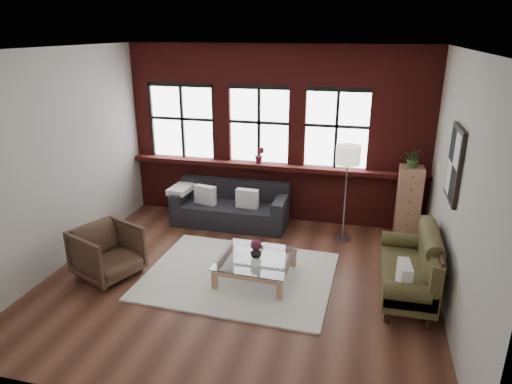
% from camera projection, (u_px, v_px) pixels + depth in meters
% --- Properties ---
extents(floor, '(5.50, 5.50, 0.00)m').
position_uv_depth(floor, '(239.00, 279.00, 6.62)').
color(floor, '#4C271B').
rests_on(floor, ground).
extents(ceiling, '(5.50, 5.50, 0.00)m').
position_uv_depth(ceiling, '(236.00, 49.00, 5.54)').
color(ceiling, white).
rests_on(ceiling, ground).
extents(wall_back, '(5.50, 0.00, 5.50)m').
position_uv_depth(wall_back, '(276.00, 135.00, 8.37)').
color(wall_back, '#BBB8AE').
rests_on(wall_back, ground).
extents(wall_front, '(5.50, 0.00, 5.50)m').
position_uv_depth(wall_front, '(154.00, 262.00, 3.80)').
color(wall_front, '#BBB8AE').
rests_on(wall_front, ground).
extents(wall_left, '(0.00, 5.00, 5.00)m').
position_uv_depth(wall_left, '(59.00, 161.00, 6.71)').
color(wall_left, '#BBB8AE').
rests_on(wall_left, ground).
extents(wall_right, '(0.00, 5.00, 5.00)m').
position_uv_depth(wall_right, '(458.00, 191.00, 5.45)').
color(wall_right, '#BBB8AE').
rests_on(wall_right, ground).
extents(brick_backwall, '(5.50, 0.12, 3.20)m').
position_uv_depth(brick_backwall, '(275.00, 135.00, 8.31)').
color(brick_backwall, '#5E1916').
rests_on(brick_backwall, floor).
extents(sill_ledge, '(5.50, 0.30, 0.08)m').
position_uv_depth(sill_ledge, '(274.00, 166.00, 8.42)').
color(sill_ledge, '#5E1916').
rests_on(sill_ledge, brick_backwall).
extents(window_left, '(1.38, 0.10, 1.50)m').
position_uv_depth(window_left, '(183.00, 122.00, 8.68)').
color(window_left, black).
rests_on(window_left, brick_backwall).
extents(window_mid, '(1.38, 0.10, 1.50)m').
position_uv_depth(window_mid, '(259.00, 126.00, 8.34)').
color(window_mid, black).
rests_on(window_mid, brick_backwall).
extents(window_right, '(1.38, 0.10, 1.50)m').
position_uv_depth(window_right, '(337.00, 130.00, 8.02)').
color(window_right, black).
rests_on(window_right, brick_backwall).
extents(wall_poster, '(0.05, 0.74, 0.94)m').
position_uv_depth(wall_poster, '(455.00, 164.00, 5.65)').
color(wall_poster, black).
rests_on(wall_poster, wall_right).
extents(shag_rug, '(2.75, 2.19, 0.03)m').
position_uv_depth(shag_rug, '(239.00, 275.00, 6.70)').
color(shag_rug, white).
rests_on(shag_rug, floor).
extents(dark_sofa, '(2.09, 0.85, 0.76)m').
position_uv_depth(dark_sofa, '(230.00, 205.00, 8.39)').
color(dark_sofa, black).
rests_on(dark_sofa, floor).
extents(pillow_a, '(0.42, 0.22, 0.34)m').
position_uv_depth(pillow_a, '(205.00, 195.00, 8.34)').
color(pillow_a, white).
rests_on(pillow_a, dark_sofa).
extents(pillow_b, '(0.41, 0.16, 0.34)m').
position_uv_depth(pillow_b, '(247.00, 198.00, 8.16)').
color(pillow_b, white).
rests_on(pillow_b, dark_sofa).
extents(vintage_settee, '(0.74, 1.68, 0.89)m').
position_uv_depth(vintage_settee, '(407.00, 265.00, 6.10)').
color(vintage_settee, '#494321').
rests_on(vintage_settee, floor).
extents(pillow_settee, '(0.17, 0.39, 0.34)m').
position_uv_depth(pillow_settee, '(404.00, 276.00, 5.62)').
color(pillow_settee, white).
rests_on(pillow_settee, vintage_settee).
extents(armchair, '(1.08, 1.07, 0.76)m').
position_uv_depth(armchair, '(107.00, 252.00, 6.61)').
color(armchair, '#432F21').
rests_on(armchair, floor).
extents(coffee_table, '(1.08, 1.08, 0.35)m').
position_uv_depth(coffee_table, '(256.00, 268.00, 6.60)').
color(coffee_table, tan).
rests_on(coffee_table, shag_rug).
extents(vase, '(0.20, 0.20, 0.17)m').
position_uv_depth(vase, '(256.00, 252.00, 6.51)').
color(vase, '#B2B2B2').
rests_on(vase, coffee_table).
extents(flowers, '(0.16, 0.16, 0.16)m').
position_uv_depth(flowers, '(256.00, 245.00, 6.47)').
color(flowers, maroon).
rests_on(flowers, vase).
extents(drawer_chest, '(0.39, 0.39, 1.28)m').
position_uv_depth(drawer_chest, '(408.00, 203.00, 7.74)').
color(drawer_chest, tan).
rests_on(drawer_chest, floor).
extents(potted_plant_top, '(0.36, 0.33, 0.33)m').
position_uv_depth(potted_plant_top, '(414.00, 158.00, 7.47)').
color(potted_plant_top, '#2D5923').
rests_on(potted_plant_top, drawer_chest).
extents(floor_lamp, '(0.40, 0.40, 1.81)m').
position_uv_depth(floor_lamp, '(346.00, 190.00, 7.60)').
color(floor_lamp, '#A5A5A8').
rests_on(floor_lamp, floor).
extents(sill_plant, '(0.20, 0.17, 0.33)m').
position_uv_depth(sill_plant, '(260.00, 155.00, 8.38)').
color(sill_plant, maroon).
rests_on(sill_plant, sill_ledge).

